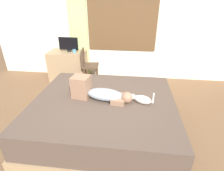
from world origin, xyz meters
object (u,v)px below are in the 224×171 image
(bed, at_px, (104,114))
(chair_by_desk, at_px, (87,64))
(desk, at_px, (69,66))
(tv_monitor, at_px, (69,44))
(person_lying, at_px, (99,92))
(cat, at_px, (141,99))
(cup, at_px, (74,51))

(bed, distance_m, chair_by_desk, 1.78)
(desk, distance_m, tv_monitor, 0.56)
(desk, xyz_separation_m, chair_by_desk, (0.55, -0.18, 0.14))
(person_lying, bearing_deg, cat, -4.92)
(desk, height_order, chair_by_desk, chair_by_desk)
(bed, height_order, cat, cat)
(bed, distance_m, cat, 0.66)
(cat, xyz_separation_m, chair_by_desk, (-1.23, 1.66, -0.10))
(bed, bearing_deg, person_lying, 162.02)
(bed, relative_size, cup, 26.38)
(person_lying, bearing_deg, tv_monitor, 121.07)
(person_lying, bearing_deg, desk, 122.54)
(chair_by_desk, bearing_deg, tv_monitor, 159.72)
(cat, xyz_separation_m, cup, (-1.57, 1.76, 0.17))
(bed, xyz_separation_m, cup, (-1.00, 1.73, 0.51))
(desk, distance_m, cup, 0.47)
(person_lying, xyz_separation_m, cup, (-0.92, 1.71, 0.13))
(person_lying, relative_size, cup, 11.27)
(tv_monitor, bearing_deg, person_lying, -58.93)
(person_lying, height_order, chair_by_desk, person_lying)
(cat, bearing_deg, tv_monitor, 133.13)
(cat, height_order, chair_by_desk, chair_by_desk)
(person_lying, xyz_separation_m, desk, (-1.14, 1.78, -0.28))
(bed, xyz_separation_m, chair_by_desk, (-0.67, 1.63, 0.24))
(person_lying, distance_m, cup, 1.94)
(person_lying, height_order, tv_monitor, tv_monitor)
(cat, relative_size, desk, 0.38)
(cup, bearing_deg, cat, -48.35)
(person_lying, xyz_separation_m, chair_by_desk, (-0.59, 1.60, -0.14))
(chair_by_desk, bearing_deg, cat, -53.33)
(person_lying, relative_size, chair_by_desk, 1.10)
(cup, distance_m, chair_by_desk, 0.44)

